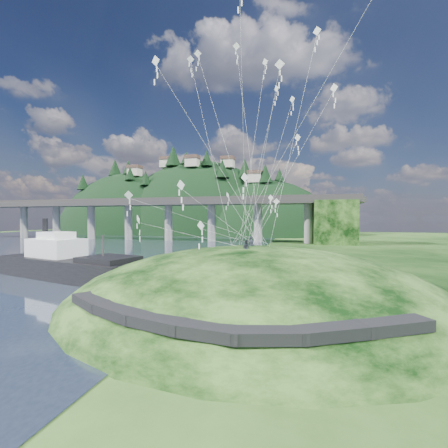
# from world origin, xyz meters

# --- Properties ---
(ground) EXTENTS (320.00, 320.00, 0.00)m
(ground) POSITION_xyz_m (0.00, 0.00, 0.00)
(ground) COLOR black
(ground) RESTS_ON ground
(grass_hill) EXTENTS (36.00, 32.00, 13.00)m
(grass_hill) POSITION_xyz_m (8.00, 2.00, -1.50)
(grass_hill) COLOR black
(grass_hill) RESTS_ON ground
(footpath) EXTENTS (22.29, 5.84, 0.83)m
(footpath) POSITION_xyz_m (7.46, -9.74, 2.08)
(footpath) COLOR black
(footpath) RESTS_ON ground
(bridge) EXTENTS (160.00, 11.00, 15.00)m
(bridge) POSITION_xyz_m (-26.46, 70.07, 9.70)
(bridge) COLOR #2D2B2B
(bridge) RESTS_ON ground
(far_ridge) EXTENTS (153.00, 70.00, 94.50)m
(far_ridge) POSITION_xyz_m (-43.58, 122.17, -7.44)
(far_ridge) COLOR black
(far_ridge) RESTS_ON ground
(work_barge) EXTENTS (22.58, 11.04, 7.63)m
(work_barge) POSITION_xyz_m (-16.68, 6.86, 1.91)
(work_barge) COLOR black
(work_barge) RESTS_ON ground
(wooden_dock) EXTENTS (14.71, 6.19, 1.05)m
(wooden_dock) POSITION_xyz_m (-9.34, 6.86, 0.46)
(wooden_dock) COLOR #322514
(wooden_dock) RESTS_ON ground
(kite_flyers) EXTENTS (0.89, 3.73, 1.84)m
(kite_flyers) POSITION_xyz_m (7.36, 2.00, 5.79)
(kite_flyers) COLOR #23242E
(kite_flyers) RESTS_ON ground
(kite_swarm) EXTENTS (20.90, 17.30, 22.17)m
(kite_swarm) POSITION_xyz_m (6.24, 3.30, 17.55)
(kite_swarm) COLOR white
(kite_swarm) RESTS_ON ground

